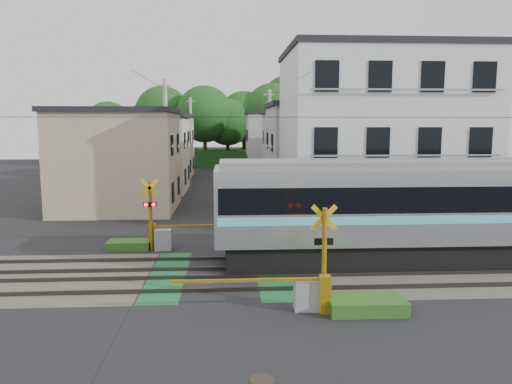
{
  "coord_description": "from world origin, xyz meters",
  "views": [
    {
      "loc": [
        0.24,
        -17.36,
        5.37
      ],
      "look_at": [
        1.55,
        5.0,
        2.28
      ],
      "focal_mm": 35.0,
      "sensor_mm": 36.0,
      "label": 1
    }
  ],
  "objects": [
    {
      "name": "apartment_block",
      "position": [
        8.5,
        9.49,
        4.66
      ],
      "size": [
        10.2,
        8.36,
        9.3
      ],
      "color": "silver",
      "rests_on": "ground"
    },
    {
      "name": "pedestrian",
      "position": [
        0.33,
        34.37,
        0.83
      ],
      "size": [
        0.61,
        0.4,
        1.67
      ],
      "primitive_type": "imported",
      "rotation": [
        0.0,
        0.0,
        3.13
      ],
      "color": "#2F2C38",
      "rests_on": "ground"
    },
    {
      "name": "manhole_cover",
      "position": [
        0.95,
        -7.52,
        0.01
      ],
      "size": [
        0.56,
        0.56,
        0.02
      ],
      "primitive_type": "cylinder",
      "color": "#2D261E",
      "rests_on": "ground"
    },
    {
      "name": "catenary",
      "position": [
        6.0,
        0.03,
        3.7
      ],
      "size": [
        60.0,
        5.04,
        7.0
      ],
      "color": "#2D2D33",
      "rests_on": "ground"
    },
    {
      "name": "crossing_signal_near",
      "position": [
        2.59,
        -3.65,
        0.71
      ],
      "size": [
        4.74,
        0.65,
        3.09
      ],
      "color": "#E9AD0C",
      "rests_on": "ground"
    },
    {
      "name": "crossing_signal_far",
      "position": [
        -2.59,
        3.65,
        0.71
      ],
      "size": [
        4.74,
        0.65,
        3.09
      ],
      "color": "#E9AD0C",
      "rests_on": "ground"
    },
    {
      "name": "houses_row",
      "position": [
        0.25,
        25.92,
        3.24
      ],
      "size": [
        22.07,
        31.35,
        6.8
      ],
      "color": "tan",
      "rests_on": "ground"
    },
    {
      "name": "ground",
      "position": [
        0.0,
        0.0,
        0.0
      ],
      "size": [
        120.0,
        120.0,
        0.0
      ],
      "primitive_type": "plane",
      "color": "black"
    },
    {
      "name": "weed_patches",
      "position": [
        1.76,
        -0.09,
        0.18
      ],
      "size": [
        10.25,
        8.8,
        0.4
      ],
      "color": "#2D5E1E",
      "rests_on": "ground"
    },
    {
      "name": "track_bed",
      "position": [
        0.0,
        0.0,
        0.04
      ],
      "size": [
        120.0,
        120.0,
        0.14
      ],
      "color": "#47423A",
      "rests_on": "ground"
    },
    {
      "name": "utility_poles",
      "position": [
        -1.05,
        23.01,
        4.08
      ],
      "size": [
        7.9,
        42.0,
        8.0
      ],
      "color": "#A5A5A0",
      "rests_on": "ground"
    },
    {
      "name": "tree_hill",
      "position": [
        1.9,
        48.76,
        5.6
      ],
      "size": [
        40.0,
        13.05,
        11.78
      ],
      "color": "#1C4818",
      "rests_on": "ground"
    }
  ]
}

